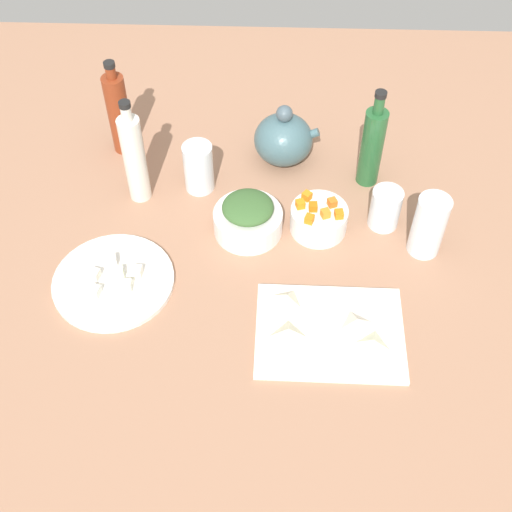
# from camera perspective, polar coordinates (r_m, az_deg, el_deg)

# --- Properties ---
(tabletop) EXTENTS (1.90, 1.90, 0.03)m
(tabletop) POSITION_cam_1_polar(r_m,az_deg,el_deg) (1.46, 0.00, -1.64)
(tabletop) COLOR #A17257
(tabletop) RESTS_ON ground
(cutting_board) EXTENTS (0.30, 0.23, 0.01)m
(cutting_board) POSITION_cam_1_polar(r_m,az_deg,el_deg) (1.36, 6.23, -6.40)
(cutting_board) COLOR white
(cutting_board) RESTS_ON tabletop
(plate_tofu) EXTENTS (0.26, 0.26, 0.01)m
(plate_tofu) POSITION_cam_1_polar(r_m,az_deg,el_deg) (1.45, -11.92, -2.10)
(plate_tofu) COLOR white
(plate_tofu) RESTS_ON tabletop
(bowl_greens) EXTENTS (0.15, 0.15, 0.06)m
(bowl_greens) POSITION_cam_1_polar(r_m,az_deg,el_deg) (1.50, -0.68, 2.90)
(bowl_greens) COLOR white
(bowl_greens) RESTS_ON tabletop
(bowl_carrots) EXTENTS (0.13, 0.13, 0.06)m
(bowl_carrots) POSITION_cam_1_polar(r_m,az_deg,el_deg) (1.51, 5.31, 3.10)
(bowl_carrots) COLOR white
(bowl_carrots) RESTS_ON tabletop
(teapot) EXTENTS (0.16, 0.14, 0.16)m
(teapot) POSITION_cam_1_polar(r_m,az_deg,el_deg) (1.65, 2.34, 9.83)
(teapot) COLOR #44656C
(teapot) RESTS_ON tabletop
(bottle_0) EXTENTS (0.05, 0.05, 0.25)m
(bottle_0) POSITION_cam_1_polar(r_m,az_deg,el_deg) (1.68, -11.51, 11.73)
(bottle_0) COLOR maroon
(bottle_0) RESTS_ON tabletop
(bottle_1) EXTENTS (0.05, 0.05, 0.26)m
(bottle_1) POSITION_cam_1_polar(r_m,az_deg,el_deg) (1.59, 9.76, 9.16)
(bottle_1) COLOR #275D30
(bottle_1) RESTS_ON tabletop
(bottle_2) EXTENTS (0.05, 0.05, 0.27)m
(bottle_2) POSITION_cam_1_polar(r_m,az_deg,el_deg) (1.54, -10.21, 8.15)
(bottle_2) COLOR silver
(bottle_2) RESTS_ON tabletop
(drinking_glass_0) EXTENTS (0.07, 0.07, 0.10)m
(drinking_glass_0) POSITION_cam_1_polar(r_m,az_deg,el_deg) (1.53, 10.84, 3.97)
(drinking_glass_0) COLOR white
(drinking_glass_0) RESTS_ON tabletop
(drinking_glass_1) EXTENTS (0.07, 0.07, 0.15)m
(drinking_glass_1) POSITION_cam_1_polar(r_m,az_deg,el_deg) (1.48, 14.36, 2.49)
(drinking_glass_1) COLOR white
(drinking_glass_1) RESTS_ON tabletop
(drinking_glass_2) EXTENTS (0.07, 0.07, 0.12)m
(drinking_glass_2) POSITION_cam_1_polar(r_m,az_deg,el_deg) (1.58, -4.86, 7.45)
(drinking_glass_2) COLOR white
(drinking_glass_2) RESTS_ON tabletop
(carrot_cube_0) EXTENTS (0.02, 0.02, 0.02)m
(carrot_cube_0) POSITION_cam_1_polar(r_m,az_deg,el_deg) (1.48, 4.83, 4.15)
(carrot_cube_0) COLOR orange
(carrot_cube_0) RESTS_ON bowl_carrots
(carrot_cube_1) EXTENTS (0.02, 0.02, 0.02)m
(carrot_cube_1) POSITION_cam_1_polar(r_m,az_deg,el_deg) (1.50, 6.44, 4.50)
(carrot_cube_1) COLOR orange
(carrot_cube_1) RESTS_ON bowl_carrots
(carrot_cube_2) EXTENTS (0.02, 0.02, 0.02)m
(carrot_cube_2) POSITION_cam_1_polar(r_m,az_deg,el_deg) (1.47, 5.87, 3.59)
(carrot_cube_2) COLOR orange
(carrot_cube_2) RESTS_ON bowl_carrots
(carrot_cube_3) EXTENTS (0.02, 0.02, 0.02)m
(carrot_cube_3) POSITION_cam_1_polar(r_m,az_deg,el_deg) (1.49, 3.75, 4.39)
(carrot_cube_3) COLOR orange
(carrot_cube_3) RESTS_ON bowl_carrots
(carrot_cube_4) EXTENTS (0.02, 0.02, 0.02)m
(carrot_cube_4) POSITION_cam_1_polar(r_m,az_deg,el_deg) (1.46, 4.52, 3.13)
(carrot_cube_4) COLOR orange
(carrot_cube_4) RESTS_ON bowl_carrots
(carrot_cube_5) EXTENTS (0.02, 0.02, 0.02)m
(carrot_cube_5) POSITION_cam_1_polar(r_m,az_deg,el_deg) (1.47, 7.01, 3.52)
(carrot_cube_5) COLOR orange
(carrot_cube_5) RESTS_ON bowl_carrots
(carrot_cube_6) EXTENTS (0.03, 0.03, 0.02)m
(carrot_cube_6) POSITION_cam_1_polar(r_m,az_deg,el_deg) (1.50, 4.31, 5.08)
(carrot_cube_6) COLOR orange
(carrot_cube_6) RESTS_ON bowl_carrots
(chopped_greens_mound) EXTENTS (0.13, 0.13, 0.04)m
(chopped_greens_mound) POSITION_cam_1_polar(r_m,az_deg,el_deg) (1.47, -0.69, 4.12)
(chopped_greens_mound) COLOR #3A602F
(chopped_greens_mound) RESTS_ON bowl_greens
(tofu_cube_0) EXTENTS (0.03, 0.03, 0.02)m
(tofu_cube_0) POSITION_cam_1_polar(r_m,az_deg,el_deg) (1.44, -11.53, -1.37)
(tofu_cube_0) COLOR #E4EEC9
(tofu_cube_0) RESTS_ON plate_tofu
(tofu_cube_1) EXTENTS (0.03, 0.03, 0.02)m
(tofu_cube_1) POSITION_cam_1_polar(r_m,az_deg,el_deg) (1.47, -12.07, -0.23)
(tofu_cube_1) COLOR white
(tofu_cube_1) RESTS_ON plate_tofu
(tofu_cube_2) EXTENTS (0.03, 0.03, 0.02)m
(tofu_cube_2) POSITION_cam_1_polar(r_m,az_deg,el_deg) (1.45, -13.49, -1.53)
(tofu_cube_2) COLOR silver
(tofu_cube_2) RESTS_ON plate_tofu
(tofu_cube_3) EXTENTS (0.02, 0.02, 0.02)m
(tofu_cube_3) POSITION_cam_1_polar(r_m,az_deg,el_deg) (1.44, -10.02, -1.28)
(tofu_cube_3) COLOR white
(tofu_cube_3) RESTS_ON plate_tofu
(tofu_cube_4) EXTENTS (0.02, 0.02, 0.02)m
(tofu_cube_4) POSITION_cam_1_polar(r_m,az_deg,el_deg) (1.42, -10.88, -2.45)
(tofu_cube_4) COLOR white
(tofu_cube_4) RESTS_ON plate_tofu
(tofu_cube_5) EXTENTS (0.03, 0.03, 0.02)m
(tofu_cube_5) POSITION_cam_1_polar(r_m,az_deg,el_deg) (1.42, -13.47, -2.91)
(tofu_cube_5) COLOR white
(tofu_cube_5) RESTS_ON plate_tofu
(dumpling_0) EXTENTS (0.06, 0.06, 0.02)m
(dumpling_0) POSITION_cam_1_polar(r_m,az_deg,el_deg) (1.36, 8.52, -5.54)
(dumpling_0) COLOR beige
(dumpling_0) RESTS_ON cutting_board
(dumpling_1) EXTENTS (0.06, 0.06, 0.03)m
(dumpling_1) POSITION_cam_1_polar(r_m,az_deg,el_deg) (1.33, 2.77, -6.51)
(dumpling_1) COLOR beige
(dumpling_1) RESTS_ON cutting_board
(dumpling_2) EXTENTS (0.07, 0.07, 0.03)m
(dumpling_2) POSITION_cam_1_polar(r_m,az_deg,el_deg) (1.38, 2.58, -3.58)
(dumpling_2) COLOR beige
(dumpling_2) RESTS_ON cutting_board
(dumpling_3) EXTENTS (0.06, 0.06, 0.02)m
(dumpling_3) POSITION_cam_1_polar(r_m,az_deg,el_deg) (1.34, 9.85, -7.24)
(dumpling_3) COLOR beige
(dumpling_3) RESTS_ON cutting_board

